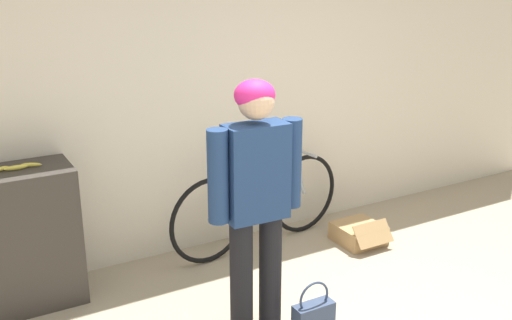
{
  "coord_description": "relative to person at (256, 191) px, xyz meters",
  "views": [
    {
      "loc": [
        -1.95,
        -1.97,
        2.26
      ],
      "look_at": [
        -0.27,
        0.98,
        1.17
      ],
      "focal_mm": 42.0,
      "sensor_mm": 36.0,
      "label": 1
    }
  ],
  "objects": [
    {
      "name": "side_shelf",
      "position": [
        -1.23,
        1.08,
        -0.48
      ],
      "size": [
        0.74,
        0.45,
        0.99
      ],
      "color": "#38332D",
      "rests_on": "ground_plane"
    },
    {
      "name": "wall_back",
      "position": [
        0.27,
        1.36,
        0.33
      ],
      "size": [
        8.0,
        0.07,
        2.6
      ],
      "color": "beige",
      "rests_on": "ground_plane"
    },
    {
      "name": "cardboard_box",
      "position": [
        1.42,
        0.7,
        -0.89
      ],
      "size": [
        0.37,
        0.44,
        0.23
      ],
      "color": "tan",
      "rests_on": "ground_plane"
    },
    {
      "name": "bicycle",
      "position": [
        0.64,
        1.07,
        -0.59
      ],
      "size": [
        1.7,
        0.46,
        0.78
      ],
      "rotation": [
        0.0,
        0.0,
        0.12
      ],
      "color": "black",
      "rests_on": "ground_plane"
    },
    {
      "name": "handbag",
      "position": [
        0.31,
        -0.21,
        -0.85
      ],
      "size": [
        0.27,
        0.11,
        0.36
      ],
      "color": "#334260",
      "rests_on": "ground_plane"
    },
    {
      "name": "person",
      "position": [
        0.0,
        0.0,
        0.0
      ],
      "size": [
        0.63,
        0.24,
        1.65
      ],
      "rotation": [
        0.0,
        0.0,
        -0.04
      ],
      "color": "black",
      "rests_on": "ground_plane"
    },
    {
      "name": "banana",
      "position": [
        -1.22,
        1.09,
        0.03
      ],
      "size": [
        0.34,
        0.09,
        0.03
      ],
      "color": "#EAD64C",
      "rests_on": "side_shelf"
    }
  ]
}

